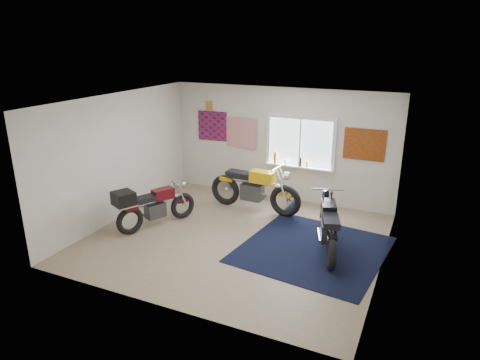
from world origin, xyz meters
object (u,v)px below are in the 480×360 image
at_px(navy_rug, 313,249).
at_px(yellow_triumph, 254,189).
at_px(maroon_tourer, 150,206).
at_px(black_chrome_bike, 328,227).

height_order(navy_rug, yellow_triumph, yellow_triumph).
bearing_deg(maroon_tourer, black_chrome_bike, -56.22).
relative_size(navy_rug, maroon_tourer, 1.48).
height_order(navy_rug, maroon_tourer, maroon_tourer).
distance_m(navy_rug, yellow_triumph, 2.27).
bearing_deg(navy_rug, yellow_triumph, 142.82).
height_order(yellow_triumph, maroon_tourer, yellow_triumph).
height_order(navy_rug, black_chrome_bike, black_chrome_bike).
bearing_deg(black_chrome_bike, yellow_triumph, 40.15).
bearing_deg(maroon_tourer, navy_rug, -57.45).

